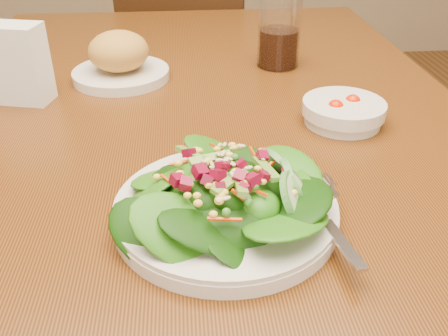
# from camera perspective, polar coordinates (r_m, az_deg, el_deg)

# --- Properties ---
(dining_table) EXTENTS (0.90, 1.40, 0.75)m
(dining_table) POSITION_cam_1_polar(r_m,az_deg,el_deg) (0.81, -2.98, -1.53)
(dining_table) COLOR #60340E
(dining_table) RESTS_ON ground_plane
(chair_far) EXTENTS (0.55, 0.55, 0.95)m
(chair_far) POSITION_cam_1_polar(r_m,az_deg,el_deg) (1.83, -3.81, 12.72)
(chair_far) COLOR #32190B
(chair_far) RESTS_ON ground_plane
(salad_plate) EXTENTS (0.26, 0.25, 0.07)m
(salad_plate) POSITION_cam_1_polar(r_m,az_deg,el_deg) (0.55, 1.11, -3.44)
(salad_plate) COLOR silver
(salad_plate) RESTS_ON dining_table
(bread_plate) EXTENTS (0.18, 0.18, 0.09)m
(bread_plate) POSITION_cam_1_polar(r_m,az_deg,el_deg) (0.95, -11.84, 11.98)
(bread_plate) COLOR silver
(bread_plate) RESTS_ON dining_table
(tomato_bowl) EXTENTS (0.13, 0.13, 0.04)m
(tomato_bowl) POSITION_cam_1_polar(r_m,az_deg,el_deg) (0.79, 13.47, 6.27)
(tomato_bowl) COLOR silver
(tomato_bowl) RESTS_ON dining_table
(drinking_glass) EXTENTS (0.08, 0.08, 0.14)m
(drinking_glass) POSITION_cam_1_polar(r_m,az_deg,el_deg) (0.99, 6.31, 14.88)
(drinking_glass) COLOR silver
(drinking_glass) RESTS_ON dining_table
(napkin_holder) EXTENTS (0.11, 0.08, 0.13)m
(napkin_holder) POSITION_cam_1_polar(r_m,az_deg,el_deg) (0.89, -22.79, 11.16)
(napkin_holder) COLOR white
(napkin_holder) RESTS_ON dining_table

